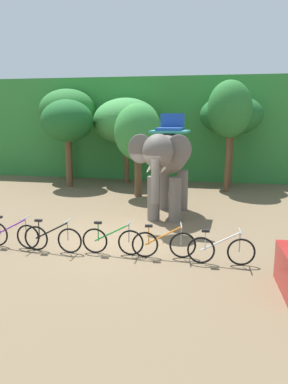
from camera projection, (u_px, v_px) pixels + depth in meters
ground_plane at (116, 239)px, 11.74m from camera, size 80.00×80.00×0.00m
foliage_hedge at (174, 128)px, 24.38m from camera, size 36.00×6.00×5.81m
tree_far_right at (68, 110)px, 21.91m from camera, size 3.22×3.22×5.17m
tree_center at (67, 122)px, 19.66m from camera, size 2.66×2.66×4.50m
tree_far_left at (126, 121)px, 20.71m from camera, size 3.55×3.55×4.62m
tree_left at (138, 133)px, 17.28m from camera, size 2.16×2.16×4.24m
tree_center_left at (230, 110)px, 18.15m from camera, size 2.11×2.11×5.34m
tree_right at (231, 116)px, 19.42m from camera, size 3.17×3.17×4.73m
elephant at (168, 158)px, 13.83m from camera, size 2.08×4.17×3.78m
bike_purple at (12, 234)px, 10.94m from camera, size 1.71×0.52×0.92m
bike_black at (53, 238)px, 10.59m from camera, size 1.71×0.52×0.92m
bike_green at (113, 241)px, 10.40m from camera, size 1.71×0.52×0.92m
bike_orange at (164, 244)px, 10.15m from camera, size 1.70×0.52×0.92m
bike_white at (221, 250)px, 9.69m from camera, size 1.71×0.52×0.92m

